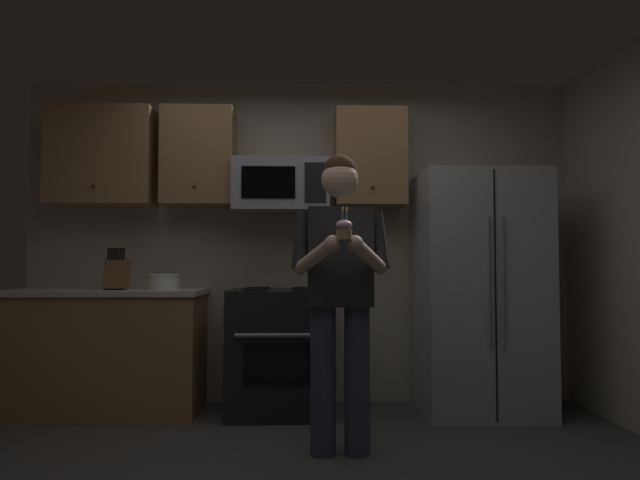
# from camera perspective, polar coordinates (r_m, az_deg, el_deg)

# --- Properties ---
(wall_back) EXTENTS (4.40, 0.10, 2.60)m
(wall_back) POSITION_cam_1_polar(r_m,az_deg,el_deg) (4.75, -1.93, -0.13)
(wall_back) COLOR #B7AD99
(wall_back) RESTS_ON ground
(oven_range) EXTENTS (0.76, 0.70, 0.93)m
(oven_range) POSITION_cam_1_polar(r_m,az_deg,el_deg) (4.40, -3.95, -10.88)
(oven_range) COLOR black
(oven_range) RESTS_ON ground
(microwave) EXTENTS (0.74, 0.41, 0.40)m
(microwave) POSITION_cam_1_polar(r_m,az_deg,el_deg) (4.52, -3.84, 5.36)
(microwave) COLOR #9EA0A5
(refrigerator) EXTENTS (0.90, 0.75, 1.80)m
(refrigerator) POSITION_cam_1_polar(r_m,az_deg,el_deg) (4.52, 15.50, -4.98)
(refrigerator) COLOR #B7BABF
(refrigerator) RESTS_ON ground
(cabinet_row_upper) EXTENTS (2.78, 0.36, 0.76)m
(cabinet_row_upper) POSITION_cam_1_polar(r_m,az_deg,el_deg) (4.66, -10.97, 8.02)
(cabinet_row_upper) COLOR #9E7247
(counter_left) EXTENTS (1.44, 0.66, 0.92)m
(counter_left) POSITION_cam_1_polar(r_m,az_deg,el_deg) (4.65, -20.43, -10.27)
(counter_left) COLOR #9E7247
(counter_left) RESTS_ON ground
(knife_block) EXTENTS (0.16, 0.15, 0.32)m
(knife_block) POSITION_cam_1_polar(r_m,az_deg,el_deg) (4.53, -19.49, -3.19)
(knife_block) COLOR brown
(knife_block) RESTS_ON counter_left
(bowl_large_white) EXTENTS (0.25, 0.25, 0.12)m
(bowl_large_white) POSITION_cam_1_polar(r_m,az_deg,el_deg) (4.54, -15.26, -3.95)
(bowl_large_white) COLOR white
(bowl_large_white) RESTS_ON counter_left
(person) EXTENTS (0.60, 0.48, 1.76)m
(person) POSITION_cam_1_polar(r_m,az_deg,el_deg) (3.39, 2.00, -4.30)
(person) COLOR #383F59
(person) RESTS_ON ground
(cupcake) EXTENTS (0.09, 0.09, 0.17)m
(cupcake) POSITION_cam_1_polar(r_m,az_deg,el_deg) (3.07, 2.40, 1.08)
(cupcake) COLOR #A87F56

